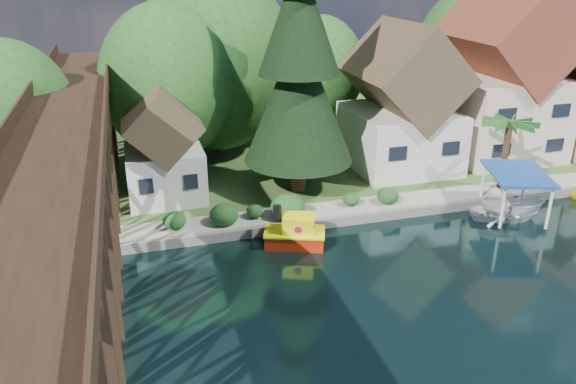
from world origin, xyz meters
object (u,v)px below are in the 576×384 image
object	(u,v)px
palm_tree	(510,125)
boat_white_a	(504,212)
house_center	(502,83)
boat_canopy	(514,199)
trestle_bridge	(71,189)
conifer	(299,64)
tugboat	(296,233)
house_left	(401,108)
shed	(164,151)

from	to	relation	value
palm_tree	boat_white_a	bearing A→B (deg)	-121.51
house_center	boat_white_a	distance (m)	13.58
house_center	boat_canopy	size ratio (longest dim) A/B	2.40
house_center	boat_white_a	world-z (taller)	house_center
trestle_bridge	boat_canopy	world-z (taller)	trestle_bridge
palm_tree	boat_canopy	world-z (taller)	palm_tree
conifer	palm_tree	bearing A→B (deg)	-14.58
tugboat	boat_canopy	distance (m)	14.58
trestle_bridge	house_left	distance (m)	25.42
trestle_bridge	boat_canopy	size ratio (longest dim) A/B	7.64
palm_tree	house_center	bearing A→B (deg)	59.46
trestle_bridge	boat_white_a	world-z (taller)	trestle_bridge
house_center	boat_white_a	bearing A→B (deg)	-120.88
house_left	boat_canopy	xyz separation A→B (m)	(3.24, -10.01, -3.77)
tugboat	shed	bearing A→B (deg)	129.07
tugboat	boat_white_a	size ratio (longest dim) A/B	0.91
trestle_bridge	conifer	distance (m)	16.63
house_left	tugboat	xyz separation A→B (m)	(-11.32, -9.73, -4.38)
house_left	tugboat	world-z (taller)	house_left
house_left	palm_tree	xyz separation A→B (m)	(4.94, -6.37, -0.04)
shed	palm_tree	world-z (taller)	shed
house_left	boat_canopy	distance (m)	11.18
tugboat	house_center	bearing A→B (deg)	26.74
shed	boat_canopy	bearing A→B (deg)	-21.83
palm_tree	boat_canopy	bearing A→B (deg)	-115.06
house_center	shed	distance (m)	27.20
shed	conifer	distance (m)	10.59
house_left	shed	world-z (taller)	house_left
house_left	palm_tree	distance (m)	8.07
shed	trestle_bridge	bearing A→B (deg)	-118.19
trestle_bridge	palm_tree	distance (m)	28.30
tugboat	palm_tree	bearing A→B (deg)	11.67
house_center	shed	size ratio (longest dim) A/B	1.77
house_center	house_left	bearing A→B (deg)	-176.82
palm_tree	tugboat	distance (m)	17.16
house_left	shed	size ratio (longest dim) A/B	1.40
house_center	boat_canopy	world-z (taller)	house_center
tugboat	boat_white_a	world-z (taller)	tugboat
shed	palm_tree	distance (m)	23.49
boat_white_a	conifer	bearing A→B (deg)	76.21
shed	tugboat	bearing A→B (deg)	-50.93
house_center	boat_white_a	size ratio (longest dim) A/B	3.20
palm_tree	boat_white_a	distance (m)	6.28
house_center	boat_canopy	distance (m)	13.01
shed	tugboat	xyz separation A→B (m)	(6.68, -8.23, -3.06)
boat_white_a	tugboat	bearing A→B (deg)	106.84
boat_white_a	boat_canopy	distance (m)	1.05
trestle_bridge	house_left	size ratio (longest dim) A/B	4.01
house_left	shed	bearing A→B (deg)	-175.23
conifer	tugboat	xyz separation A→B (m)	(-2.30, -6.99, -8.53)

